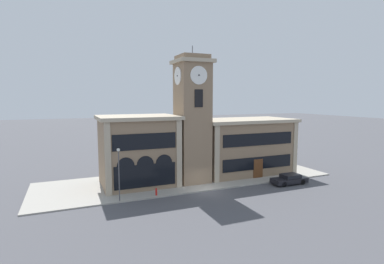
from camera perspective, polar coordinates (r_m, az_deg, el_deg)
ground_plane at (r=36.96m, az=2.86°, el=-11.24°), size 300.00×300.00×0.00m
sidewalk_kerb at (r=42.08m, az=-0.67°, el=-8.93°), size 40.00×11.74×0.15m
clock_tower at (r=39.41m, az=0.07°, el=2.37°), size 4.66×4.66×17.94m
town_hall_left_wing at (r=39.27m, az=-10.19°, el=-3.45°), size 9.96×7.92×9.03m
town_hall_right_wing at (r=45.60m, az=9.91°, el=-2.62°), size 14.42×7.92×8.19m
parked_car_near at (r=41.76m, az=18.09°, el=-8.47°), size 4.85×2.00×1.33m
street_lamp at (r=33.22m, az=-13.77°, el=-6.40°), size 0.36×0.36×5.78m
fire_hydrant at (r=35.18m, az=-6.82°, el=-11.23°), size 0.22×0.22×0.87m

